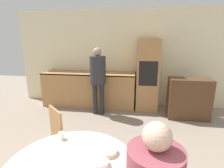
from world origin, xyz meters
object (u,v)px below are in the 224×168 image
Objects in this scene: oven_unit at (147,75)px; bowl_near at (108,151)px; person_standing at (98,74)px; cup at (61,136)px; bowl_centre at (101,163)px; sideboard at (189,98)px; chair_far_left at (50,141)px.

bowl_near is (-0.50, -3.09, -0.14)m from oven_unit.
oven_unit reaches higher than person_standing.
cup is (0.15, -2.39, -0.21)m from person_standing.
bowl_centre is (-0.03, -0.18, 0.00)m from bowl_near.
oven_unit is 3.31m from bowl_centre.
bowl_near is (-1.44, -2.66, 0.30)m from sideboard.
oven_unit is at bearing 80.87° from bowl_near.
cup reaches higher than bowl_centre.
oven_unit reaches higher than sideboard.
cup is at bearing 146.14° from bowl_centre.
cup is at bearing 162.82° from bowl_near.
sideboard is 0.99× the size of chair_far_left.
cup is (-1.98, -2.50, 0.32)m from sideboard.
sideboard reaches higher than bowl_near.
bowl_near is at bearing 80.37° from bowl_centre.
sideboard is 2.20m from person_standing.
sideboard is at bearing 61.56° from bowl_near.
chair_far_left is 0.58× the size of person_standing.
cup is at bearing -86.36° from person_standing.
person_standing is at bearing -155.70° from oven_unit.
person_standing is at bearing -177.15° from sideboard.
sideboard reaches higher than bowl_centre.
chair_far_left is 11.94× the size of cup.
sideboard is 3.19m from chair_far_left.
cup is at bearing 0.65° from chair_far_left.
sideboard is at bearing 51.54° from cup.
oven_unit is 13.29× the size of bowl_centre.
sideboard is at bearing 62.58° from bowl_centre.
chair_far_left is at bearing -93.85° from person_standing.
chair_far_left reaches higher than cup.
bowl_centre is at bearing 5.80° from chair_far_left.
bowl_centre is at bearing -99.63° from bowl_near.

